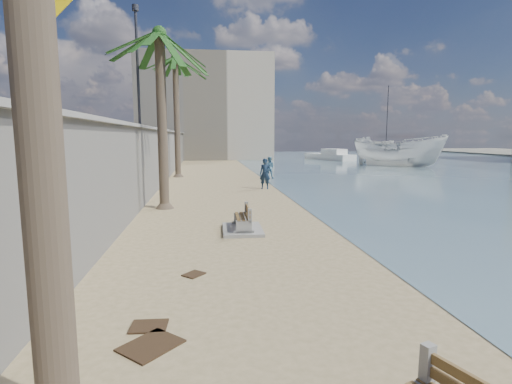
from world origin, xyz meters
TOP-DOWN VIEW (x-y plane):
  - ground_plane at (0.00, 0.00)m, footprint 140.00×140.00m
  - seawall at (-5.20, 20.00)m, footprint 0.45×70.00m
  - wall_cap at (-5.20, 20.00)m, footprint 0.80×70.00m
  - end_building at (-2.00, 52.00)m, footprint 18.00×12.00m
  - bench_far at (-1.05, 6.27)m, footprint 1.34×1.93m
  - palm_mid at (-4.02, 10.93)m, footprint 5.00×5.00m
  - palm_back at (-4.29, 24.76)m, footprint 5.00×5.00m
  - pedestrian_sign at (-5.00, 1.50)m, footprint 0.78×0.07m
  - streetlight at (-5.10, 12.00)m, footprint 0.28×0.28m
  - person_a at (1.33, 16.84)m, footprint 0.88×0.72m
  - person_b at (2.55, 22.84)m, footprint 1.04×0.92m
  - boat_cruiser at (18.08, 33.47)m, footprint 5.21×5.20m
  - yacht_near at (21.83, 37.87)m, footprint 8.01×10.42m
  - yacht_far at (14.54, 45.84)m, footprint 5.11×8.49m
  - sailboat_west at (25.96, 52.98)m, footprint 7.08×4.57m
  - debris_a at (-3.11, -0.87)m, footprint 1.05×1.06m
  - debris_b at (-3.22, -0.24)m, footprint 0.61×0.50m
  - debris_d at (-2.55, 2.19)m, footprint 0.57×0.58m

SIDE VIEW (x-z plane):
  - ground_plane at x=0.00m, z-range 0.00..0.00m
  - debris_a at x=-3.11m, z-range 0.00..0.03m
  - debris_b at x=-3.22m, z-range 0.00..0.03m
  - debris_d at x=-2.55m, z-range 0.00..0.03m
  - sailboat_west at x=25.96m, z-range -5.17..5.86m
  - bench_far at x=-1.05m, z-range -0.05..0.74m
  - yacht_near at x=21.83m, z-range -0.40..1.10m
  - yacht_far at x=14.54m, z-range -0.40..1.10m
  - person_b at x=2.55m, z-range 0.00..1.80m
  - person_a at x=1.33m, z-range 0.00..2.10m
  - boat_cruiser at x=18.08m, z-range -0.40..3.87m
  - seawall at x=-5.20m, z-range 0.00..3.50m
  - wall_cap at x=-5.20m, z-range 3.49..3.61m
  - pedestrian_sign at x=-5.00m, z-range 3.95..6.35m
  - streetlight at x=-5.10m, z-range 4.08..9.21m
  - end_building at x=-2.00m, z-range 0.00..14.00m
  - palm_mid at x=-4.02m, z-range 3.12..11.36m
  - palm_back at x=-4.29m, z-range 3.86..13.70m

